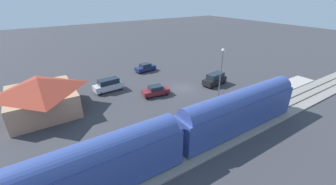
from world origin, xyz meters
The scene contains 11 objects.
ground_plane centered at (0.00, 0.00, 0.00)m, with size 200.00×200.00×0.00m, color #38383D.
railway_track centered at (-14.00, 0.00, 0.09)m, with size 4.80×70.00×0.30m.
platform centered at (-10.00, 0.00, 0.15)m, with size 3.20×46.00×0.30m.
station_building centered at (4.00, 22.00, 2.71)m, with size 10.18×9.31×5.22m.
pedestrian_on_platform centered at (-9.56, 4.15, 1.28)m, with size 0.36×0.36×1.71m.
pedestrian_waiting_far centered at (-9.35, 0.26, 1.28)m, with size 0.36×0.36×1.71m.
suv_black centered at (-2.00, -5.75, 1.15)m, with size 2.65×5.13×2.22m.
sedan_maroon centered at (0.01, 5.83, 0.88)m, with size 2.42×4.71×1.74m.
suv_silver centered at (6.12, 11.77, 1.15)m, with size 2.24×5.00×2.22m.
sedan_navy centered at (11.90, 1.47, 0.88)m, with size 2.32×4.67×1.74m.
light_pole_near_platform centered at (-7.20, -1.42, 5.25)m, with size 0.44×0.44×8.44m.
Camera 1 is at (-28.59, 22.17, 15.71)m, focal length 23.15 mm.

